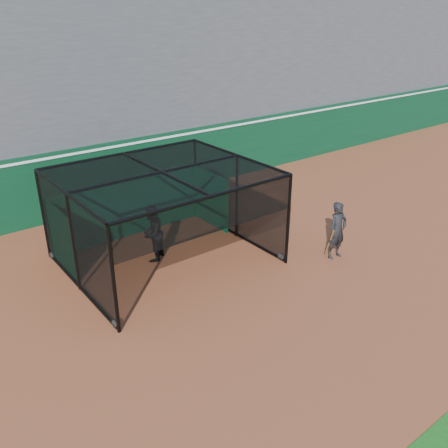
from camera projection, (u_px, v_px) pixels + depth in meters
ground at (244, 308)px, 12.12m from camera, size 120.00×120.00×0.00m
outfield_wall at (99, 176)px, 17.71m from camera, size 50.00×0.50×2.50m
grandstand at (51, 77)px, 19.11m from camera, size 50.00×7.85×8.95m
batting_cage at (164, 218)px, 13.90m from camera, size 5.58×4.83×2.80m
batter at (152, 233)px, 14.13m from camera, size 1.08×1.04×1.75m
on_deck_player at (337, 230)px, 14.27m from camera, size 0.67×0.46×1.79m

